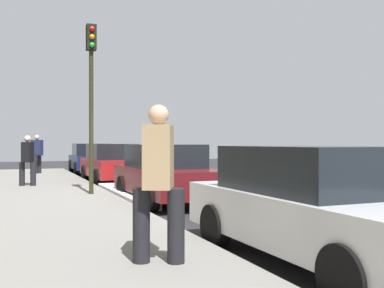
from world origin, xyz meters
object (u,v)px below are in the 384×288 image
(parked_car_white, at_px, (319,205))
(pedestrian_black_coat, at_px, (28,159))
(parked_car_red, at_px, (112,163))
(parked_car_maroon, at_px, (166,173))
(pedestrian_navy_coat, at_px, (37,153))
(parked_car_navy, at_px, (91,159))
(pedestrian_tan_coat, at_px, (159,178))
(traffic_light_pole, at_px, (91,80))

(parked_car_white, distance_m, pedestrian_black_coat, 11.31)
(pedestrian_black_coat, bearing_deg, parked_car_red, 119.18)
(parked_car_maroon, xyz_separation_m, pedestrian_navy_coat, (-10.58, -2.68, 0.33))
(parked_car_red, height_order, pedestrian_black_coat, pedestrian_black_coat)
(parked_car_white, xyz_separation_m, pedestrian_black_coat, (-10.84, -3.20, 0.27))
(parked_car_navy, xyz_separation_m, parked_car_maroon, (11.82, 0.05, 0.00))
(parked_car_maroon, xyz_separation_m, parked_car_white, (6.33, -0.06, 0.00))
(parked_car_white, distance_m, pedestrian_tan_coat, 2.12)
(parked_car_red, relative_size, parked_car_maroon, 1.05)
(parked_car_maroon, relative_size, parked_car_white, 0.93)
(traffic_light_pole, bearing_deg, parked_car_red, 161.86)
(parked_car_red, distance_m, parked_car_maroon, 6.27)
(parked_car_maroon, distance_m, pedestrian_tan_coat, 6.42)
(parked_car_maroon, height_order, traffic_light_pole, traffic_light_pole)
(parked_car_navy, xyz_separation_m, traffic_light_pole, (10.45, -1.66, 2.51))
(parked_car_white, height_order, pedestrian_tan_coat, pedestrian_tan_coat)
(pedestrian_tan_coat, xyz_separation_m, traffic_light_pole, (-7.42, 0.42, 2.13))
(parked_car_red, relative_size, pedestrian_black_coat, 2.66)
(parked_car_white, xyz_separation_m, pedestrian_navy_coat, (-16.91, -2.62, 0.33))
(parked_car_maroon, height_order, pedestrian_navy_coat, pedestrian_navy_coat)
(parked_car_white, relative_size, pedestrian_navy_coat, 2.56)
(parked_car_red, height_order, pedestrian_navy_coat, pedestrian_navy_coat)
(parked_car_maroon, height_order, pedestrian_black_coat, pedestrian_black_coat)
(pedestrian_navy_coat, xyz_separation_m, traffic_light_pole, (9.21, 0.97, 2.18))
(pedestrian_tan_coat, bearing_deg, traffic_light_pole, 176.76)
(parked_car_navy, xyz_separation_m, pedestrian_tan_coat, (17.87, -2.08, 0.38))
(parked_car_navy, relative_size, traffic_light_pole, 0.89)
(parked_car_navy, relative_size, parked_car_red, 0.95)
(parked_car_navy, relative_size, pedestrian_tan_coat, 2.23)
(pedestrian_tan_coat, distance_m, pedestrian_black_coat, 10.62)
(parked_car_red, xyz_separation_m, pedestrian_tan_coat, (12.32, -2.03, 0.38))
(pedestrian_black_coat, bearing_deg, parked_car_maroon, 35.88)
(parked_car_navy, distance_m, parked_car_red, 5.55)
(parked_car_white, distance_m, pedestrian_navy_coat, 17.12)
(pedestrian_black_coat, distance_m, pedestrian_navy_coat, 6.10)
(pedestrian_tan_coat, bearing_deg, parked_car_red, 170.67)
(pedestrian_black_coat, bearing_deg, traffic_light_pole, 26.35)
(parked_car_red, height_order, traffic_light_pole, traffic_light_pole)
(pedestrian_navy_coat, bearing_deg, parked_car_white, 8.80)
(pedestrian_tan_coat, distance_m, pedestrian_navy_coat, 16.64)
(parked_car_red, relative_size, pedestrian_navy_coat, 2.48)
(pedestrian_tan_coat, relative_size, traffic_light_pole, 0.40)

